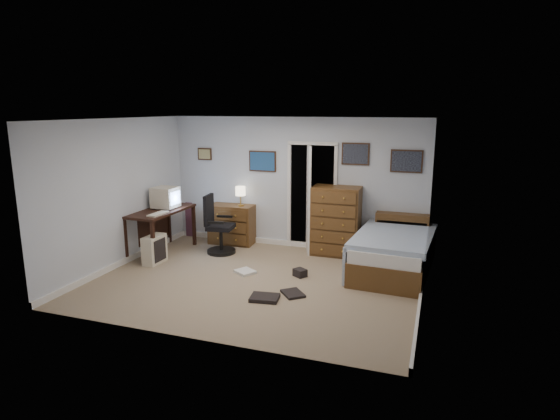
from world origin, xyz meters
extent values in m
cube|color=gray|center=(0.00, 0.00, -0.01)|extent=(5.00, 4.00, 0.02)
cube|color=black|center=(-2.20, 0.76, 0.81)|extent=(0.70, 1.45, 0.04)
cube|color=black|center=(-2.50, 0.09, 0.39)|extent=(0.06, 0.06, 0.78)
cube|color=black|center=(-1.93, 0.08, 0.39)|extent=(0.06, 0.06, 0.78)
cube|color=black|center=(-2.47, 1.44, 0.39)|extent=(0.06, 0.06, 0.78)
cube|color=black|center=(-1.90, 1.43, 0.39)|extent=(0.06, 0.06, 0.78)
cube|color=black|center=(-2.51, 0.77, 0.44)|extent=(0.06, 1.33, 0.55)
cube|color=beige|center=(-2.18, 0.91, 1.04)|extent=(0.43, 0.41, 0.38)
cube|color=#8CB2F2|center=(-1.96, 0.91, 1.04)|extent=(0.02, 0.31, 0.24)
cube|color=beige|center=(-2.18, 0.91, 0.84)|extent=(0.28, 0.28, 0.02)
cube|color=beige|center=(-2.02, 0.41, 0.84)|extent=(0.18, 0.45, 0.03)
cube|color=beige|center=(-2.00, 0.21, 0.25)|extent=(0.23, 0.47, 0.50)
cube|color=black|center=(-1.88, 0.21, 0.25)|extent=(0.01, 0.33, 0.39)
cylinder|color=black|center=(-1.16, 1.13, 0.03)|extent=(0.60, 0.60, 0.06)
cylinder|color=black|center=(-1.16, 1.13, 0.26)|extent=(0.07, 0.07, 0.41)
cube|color=black|center=(-1.16, 1.13, 0.50)|extent=(0.50, 0.50, 0.08)
cube|color=black|center=(-1.39, 1.10, 0.82)|extent=(0.11, 0.41, 0.56)
cube|color=black|center=(-1.13, 0.88, 0.64)|extent=(0.31, 0.09, 0.04)
cube|color=black|center=(-1.19, 1.37, 0.64)|extent=(0.31, 0.09, 0.04)
cube|color=maroon|center=(-2.32, 2.02, 0.36)|extent=(0.15, 0.15, 0.72)
cube|color=brown|center=(-1.24, 1.77, 0.39)|extent=(0.90, 0.48, 0.78)
cylinder|color=gold|center=(-1.04, 1.77, 0.79)|extent=(0.12, 0.12, 0.02)
cylinder|color=gold|center=(-1.04, 1.77, 0.91)|extent=(0.02, 0.02, 0.23)
cylinder|color=beige|center=(-1.04, 1.77, 1.08)|extent=(0.20, 0.20, 0.18)
cube|color=black|center=(0.35, 2.30, 1.00)|extent=(0.90, 0.60, 2.00)
cube|color=white|center=(-0.10, 1.97, 1.00)|extent=(0.06, 0.05, 2.00)
cube|color=white|center=(0.80, 1.97, 1.00)|extent=(0.06, 0.05, 2.00)
cube|color=white|center=(0.35, 1.97, 2.02)|extent=(0.96, 0.05, 0.06)
cube|color=white|center=(0.31, 1.86, 1.00)|extent=(0.31, 0.77, 2.00)
sphere|color=gold|center=(0.62, 1.71, 1.00)|extent=(0.06, 0.06, 0.06)
cube|color=brown|center=(0.88, 1.75, 0.64)|extent=(0.87, 0.52, 1.27)
cube|color=brown|center=(2.04, 1.88, 0.42)|extent=(0.93, 0.24, 0.83)
cube|color=black|center=(2.04, 1.81, 0.57)|extent=(0.85, 0.10, 0.28)
cube|color=maroon|center=(2.04, 1.81, 0.54)|extent=(0.74, 0.12, 0.20)
cube|color=brown|center=(2.00, 1.21, 0.19)|extent=(1.26, 2.29, 0.39)
cube|color=white|center=(2.00, 1.21, 0.49)|extent=(1.21, 2.25, 0.20)
cube|color=#5F80B1|center=(1.99, 1.10, 0.61)|extent=(1.30, 1.97, 0.11)
cube|color=#5F80B1|center=(1.40, 1.14, 0.31)|extent=(0.17, 1.89, 0.60)
cube|color=#7B87C5|center=(2.06, 2.05, 0.66)|extent=(0.64, 0.46, 0.14)
cube|color=#331E11|center=(-1.90, 1.98, 1.75)|extent=(0.30, 0.03, 0.24)
cube|color=olive|center=(-1.90, 1.96, 1.75)|extent=(0.25, 0.01, 0.19)
cube|color=#331E11|center=(-0.65, 1.98, 1.65)|extent=(0.55, 0.03, 0.40)
cube|color=#0D585F|center=(-0.65, 1.96, 1.65)|extent=(0.50, 0.01, 0.35)
cube|color=#331E11|center=(1.15, 1.98, 1.85)|extent=(0.50, 0.03, 0.40)
cube|color=black|center=(1.15, 1.96, 1.85)|extent=(0.45, 0.01, 0.35)
cube|color=#331E11|center=(2.05, 1.98, 1.75)|extent=(0.55, 0.03, 0.40)
cube|color=black|center=(2.05, 1.96, 1.75)|extent=(0.50, 0.01, 0.35)
cube|color=black|center=(0.39, -0.65, 0.03)|extent=(0.44, 0.36, 0.05)
cube|color=silver|center=(-0.31, 0.26, 0.02)|extent=(0.40, 0.39, 0.04)
cube|color=black|center=(0.71, -0.35, 0.02)|extent=(0.43, 0.44, 0.04)
cube|color=black|center=(0.59, 0.41, 0.06)|extent=(0.25, 0.24, 0.12)
camera|label=1|loc=(2.62, -6.45, 2.67)|focal=30.00mm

